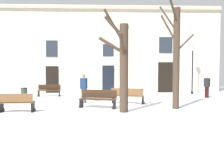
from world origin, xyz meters
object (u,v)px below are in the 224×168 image
at_px(litter_bin, 24,94).
at_px(person_crossing_plaza, 207,85).
at_px(person_near_bench, 84,87).
at_px(bench_facing_shops, 127,95).
at_px(tree_right_of_center, 123,63).
at_px(bench_back_to_back_right, 49,90).
at_px(bench_back_to_back_left, 17,103).
at_px(tree_foreground, 176,55).
at_px(streetlamp, 193,64).
at_px(bench_by_litter_bin, 98,99).

height_order(litter_bin, person_crossing_plaza, person_crossing_plaza).
bearing_deg(person_near_bench, bench_facing_shops, -161.21).
bearing_deg(tree_right_of_center, bench_back_to_back_right, 125.02).
relative_size(bench_back_to_back_left, bench_back_to_back_right, 0.94).
distance_m(tree_foreground, streetlamp, 8.48).
relative_size(bench_by_litter_bin, bench_back_to_back_right, 1.15).
relative_size(streetlamp, bench_facing_shops, 2.07).
height_order(tree_foreground, bench_by_litter_bin, tree_foreground).
bearing_deg(streetlamp, bench_by_litter_bin, -136.24).
distance_m(streetlamp, bench_by_litter_bin, 10.65).
bearing_deg(bench_facing_shops, tree_right_of_center, 100.03).
xyz_separation_m(tree_right_of_center, person_near_bench, (-2.01, 3.19, -1.26)).
xyz_separation_m(bench_facing_shops, bench_by_litter_bin, (-1.64, -1.55, 0.00)).
bearing_deg(person_crossing_plaza, tree_foreground, -65.94).
height_order(bench_back_to_back_right, person_near_bench, person_near_bench).
bearing_deg(litter_bin, streetlamp, 20.03).
distance_m(tree_right_of_center, streetlamp, 10.64).
relative_size(tree_right_of_center, bench_back_to_back_left, 2.91).
distance_m(litter_bin, bench_facing_shops, 6.37).
height_order(streetlamp, litter_bin, streetlamp).
bearing_deg(bench_by_litter_bin, streetlamp, 61.65).
height_order(tree_right_of_center, person_crossing_plaza, tree_right_of_center).
xyz_separation_m(tree_right_of_center, streetlamp, (6.42, 8.49, 0.21)).
relative_size(tree_foreground, bench_back_to_back_right, 3.09).
distance_m(bench_by_litter_bin, bench_back_to_back_right, 6.83).
xyz_separation_m(bench_facing_shops, person_crossing_plaza, (5.84, 2.77, 0.43)).
relative_size(tree_foreground, bench_by_litter_bin, 2.68).
height_order(streetlamp, bench_facing_shops, streetlamp).
xyz_separation_m(litter_bin, bench_back_to_back_left, (0.99, -3.93, 0.01)).
xyz_separation_m(litter_bin, person_near_bench, (3.73, -0.87, 0.53)).
xyz_separation_m(bench_back_to_back_left, bench_back_to_back_right, (-0.13, 6.84, 0.00)).
bearing_deg(streetlamp, tree_foreground, -116.28).
bearing_deg(litter_bin, bench_back_to_back_right, 73.56).
bearing_deg(bench_facing_shops, bench_back_to_back_right, -17.58).
relative_size(tree_foreground, person_crossing_plaza, 3.20).
bearing_deg(bench_by_litter_bin, litter_bin, 166.47).
bearing_deg(streetlamp, bench_back_to_back_right, -172.33).
height_order(bench_facing_shops, person_near_bench, person_near_bench).
bearing_deg(tree_foreground, bench_facing_shops, 138.50).
xyz_separation_m(bench_facing_shops, person_near_bench, (-2.51, 0.39, 0.48)).
height_order(bench_facing_shops, bench_by_litter_bin, bench_by_litter_bin).
xyz_separation_m(tree_foreground, streetlamp, (3.75, 7.60, -0.19)).
distance_m(bench_facing_shops, person_crossing_plaza, 6.48).
distance_m(bench_facing_shops, bench_by_litter_bin, 2.26).
relative_size(bench_facing_shops, bench_back_to_back_right, 1.14).
height_order(tree_foreground, bench_back_to_back_left, tree_foreground).
xyz_separation_m(litter_bin, bench_by_litter_bin, (4.60, -2.81, 0.05)).
height_order(streetlamp, person_near_bench, streetlamp).
bearing_deg(litter_bin, tree_foreground, -20.68).
bearing_deg(bench_facing_shops, bench_by_litter_bin, 63.55).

